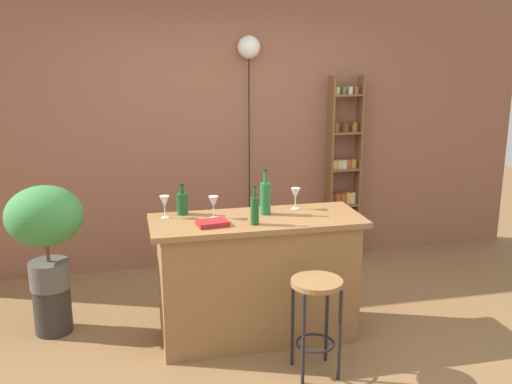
# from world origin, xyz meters

# --- Properties ---
(ground) EXTENTS (12.00, 12.00, 0.00)m
(ground) POSITION_xyz_m (0.00, 0.00, 0.00)
(ground) COLOR brown
(back_wall) EXTENTS (6.40, 0.10, 2.80)m
(back_wall) POSITION_xyz_m (0.00, 1.95, 1.40)
(back_wall) COLOR #8C5642
(back_wall) RESTS_ON ground
(kitchen_counter) EXTENTS (1.56, 0.61, 0.94)m
(kitchen_counter) POSITION_xyz_m (0.00, 0.30, 0.47)
(kitchen_counter) COLOR olive
(kitchen_counter) RESTS_ON ground
(bar_stool) EXTENTS (0.34, 0.34, 0.67)m
(bar_stool) POSITION_xyz_m (0.27, -0.29, 0.50)
(bar_stool) COLOR black
(bar_stool) RESTS_ON ground
(spice_shelf) EXTENTS (0.32, 0.16, 1.88)m
(spice_shelf) POSITION_xyz_m (1.26, 1.80, 0.91)
(spice_shelf) COLOR brown
(spice_shelf) RESTS_ON ground
(plant_stool) EXTENTS (0.28, 0.28, 0.37)m
(plant_stool) POSITION_xyz_m (-1.52, 0.71, 0.18)
(plant_stool) COLOR #2D2823
(plant_stool) RESTS_ON ground
(potted_plant) EXTENTS (0.57, 0.51, 0.80)m
(potted_plant) POSITION_xyz_m (-1.52, 0.71, 0.88)
(potted_plant) COLOR #514C47
(potted_plant) RESTS_ON plant_stool
(bottle_vinegar) EXTENTS (0.08, 0.08, 0.23)m
(bottle_vinegar) POSITION_xyz_m (-0.52, 0.52, 1.02)
(bottle_vinegar) COLOR #194C23
(bottle_vinegar) RESTS_ON kitchen_counter
(bottle_wine_red) EXTENTS (0.06, 0.06, 0.28)m
(bottle_wine_red) POSITION_xyz_m (-0.05, 0.16, 1.04)
(bottle_wine_red) COLOR #194C23
(bottle_wine_red) RESTS_ON kitchen_counter
(bottle_olive_oil) EXTENTS (0.08, 0.08, 0.34)m
(bottle_olive_oil) POSITION_xyz_m (0.08, 0.39, 1.07)
(bottle_olive_oil) COLOR #236638
(bottle_olive_oil) RESTS_ON kitchen_counter
(wine_glass_left) EXTENTS (0.07, 0.07, 0.16)m
(wine_glass_left) POSITION_xyz_m (0.35, 0.48, 1.05)
(wine_glass_left) COLOR silver
(wine_glass_left) RESTS_ON kitchen_counter
(wine_glass_center) EXTENTS (0.07, 0.07, 0.16)m
(wine_glass_center) POSITION_xyz_m (-0.31, 0.37, 1.05)
(wine_glass_center) COLOR silver
(wine_glass_center) RESTS_ON kitchen_counter
(wine_glass_right) EXTENTS (0.07, 0.07, 0.16)m
(wine_glass_right) POSITION_xyz_m (-0.65, 0.46, 1.05)
(wine_glass_right) COLOR silver
(wine_glass_right) RESTS_ON kitchen_counter
(cookbook) EXTENTS (0.23, 0.18, 0.03)m
(cookbook) POSITION_xyz_m (-0.34, 0.20, 0.95)
(cookbook) COLOR maroon
(cookbook) RESTS_ON kitchen_counter
(pendant_globe_light) EXTENTS (0.22, 0.22, 2.26)m
(pendant_globe_light) POSITION_xyz_m (0.28, 1.84, 2.12)
(pendant_globe_light) COLOR black
(pendant_globe_light) RESTS_ON ground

